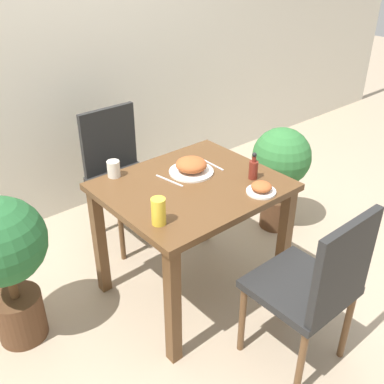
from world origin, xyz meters
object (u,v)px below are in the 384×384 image
at_px(potted_plant_left, 5,255).
at_px(juice_glass, 159,211).
at_px(chair_far, 120,169).
at_px(potted_plant_right, 281,166).
at_px(chair_near, 316,284).
at_px(drink_cup, 114,169).
at_px(sauce_bottle, 253,169).
at_px(food_plate, 191,166).
at_px(side_plate, 261,188).

bearing_deg(potted_plant_left, juice_glass, -40.95).
height_order(chair_far, potted_plant_right, chair_far).
distance_m(chair_near, drink_cup, 1.19).
height_order(chair_near, sauce_bottle, chair_near).
xyz_separation_m(food_plate, potted_plant_right, (0.82, 0.03, -0.27)).
relative_size(chair_near, food_plate, 3.64).
height_order(chair_near, potted_plant_left, chair_near).
relative_size(side_plate, potted_plant_left, 0.18).
bearing_deg(food_plate, side_plate, -72.11).
distance_m(chair_near, side_plate, 0.55).
bearing_deg(juice_glass, sauce_bottle, 2.02).
distance_m(chair_near, food_plate, 0.91).
distance_m(juice_glass, potted_plant_right, 1.33).
bearing_deg(potted_plant_right, chair_far, 143.95).
height_order(food_plate, potted_plant_right, food_plate).
bearing_deg(juice_glass, drink_cup, 80.60).
xyz_separation_m(chair_far, juice_glass, (-0.38, -0.96, 0.28)).
relative_size(food_plate, juice_glass, 1.90).
bearing_deg(sauce_bottle, food_plate, 128.23).
relative_size(chair_near, potted_plant_left, 1.08).
xyz_separation_m(drink_cup, potted_plant_left, (-0.65, -0.04, -0.24)).
bearing_deg(side_plate, chair_near, -106.00).
relative_size(chair_near, drink_cup, 9.89).
bearing_deg(drink_cup, side_plate, -53.12).
xyz_separation_m(food_plate, sauce_bottle, (0.21, -0.27, 0.02)).
relative_size(chair_far, juice_glass, 6.92).
distance_m(side_plate, sauce_bottle, 0.16).
bearing_deg(potted_plant_left, side_plate, -28.02).
bearing_deg(side_plate, chair_far, 100.06).
relative_size(side_plate, potted_plant_right, 0.20).
height_order(drink_cup, potted_plant_right, drink_cup).
relative_size(chair_far, food_plate, 3.64).
bearing_deg(sauce_bottle, potted_plant_left, 158.87).
relative_size(drink_cup, potted_plant_left, 0.11).
distance_m(chair_near, juice_glass, 0.78).
distance_m(chair_far, juice_glass, 1.07).
bearing_deg(chair_near, juice_glass, -53.65).
bearing_deg(chair_near, chair_far, -87.99).
xyz_separation_m(chair_near, potted_plant_right, (0.83, 0.90, -0.02)).
distance_m(chair_far, potted_plant_left, 1.05).
xyz_separation_m(food_plate, potted_plant_left, (-1.00, 0.20, -0.23)).
xyz_separation_m(chair_near, drink_cup, (-0.34, 1.11, 0.26)).
bearing_deg(potted_plant_right, chair_near, -132.74).
distance_m(chair_far, drink_cup, 0.58).
height_order(chair_near, side_plate, chair_near).
bearing_deg(food_plate, chair_near, -90.44).
height_order(food_plate, sauce_bottle, sauce_bottle).
distance_m(juice_glass, sauce_bottle, 0.65).
bearing_deg(drink_cup, sauce_bottle, -42.03).
distance_m(food_plate, potted_plant_right, 0.87).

